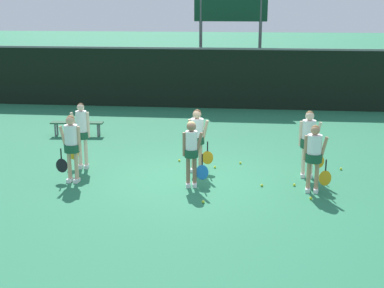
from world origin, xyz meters
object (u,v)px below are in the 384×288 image
player_4 (197,135)px  tennis_ball_2 (311,198)px  tennis_ball_3 (198,175)px  player_2 (314,153)px  player_3 (82,130)px  bench_courtside (77,124)px  tennis_ball_7 (203,202)px  tennis_ball_9 (341,169)px  tennis_ball_8 (305,160)px  tennis_ball_4 (262,185)px  tennis_ball_6 (189,177)px  scoreboard (231,10)px  tennis_ball_0 (215,167)px  tennis_ball_1 (240,163)px  player_5 (309,138)px  tennis_ball_5 (294,185)px  player_1 (192,148)px  player_0 (71,143)px  tennis_ball_10 (179,160)px

player_4 → tennis_ball_2: bearing=-25.4°
tennis_ball_3 → tennis_ball_2: bearing=-27.3°
player_2 → player_3: size_ratio=0.91×
bench_courtside → tennis_ball_7: (4.81, -5.81, -0.37)m
player_4 → tennis_ball_9: player_4 is taller
tennis_ball_2 → tennis_ball_8: tennis_ball_2 is taller
tennis_ball_4 → tennis_ball_6: size_ratio=1.01×
tennis_ball_8 → tennis_ball_9: bearing=-37.9°
bench_courtside → tennis_ball_2: 8.99m
scoreboard → player_4: (-0.40, -10.64, -3.03)m
tennis_ball_2 → tennis_ball_6: (-2.96, 1.23, -0.00)m
tennis_ball_0 → tennis_ball_9: bearing=3.6°
tennis_ball_1 → tennis_ball_4: (0.57, -1.84, -0.00)m
player_4 → tennis_ball_9: size_ratio=24.85×
tennis_ball_0 → tennis_ball_8: size_ratio=0.98×
bench_courtside → player_4: (4.43, -3.50, 0.60)m
tennis_ball_3 → player_2: bearing=-16.9°
bench_courtside → player_3: size_ratio=0.99×
player_5 → tennis_ball_4: (-1.17, -0.90, -1.01)m
tennis_ball_2 → tennis_ball_5: (-0.31, 0.91, -0.00)m
scoreboard → tennis_ball_5: scoreboard is taller
player_1 → tennis_ball_2: player_1 is taller
player_5 → tennis_ball_8: player_5 is taller
tennis_ball_6 → player_5: bearing=8.5°
scoreboard → player_5: size_ratio=3.05×
player_0 → tennis_ball_6: (2.87, 0.59, -0.99)m
player_2 → tennis_ball_5: 1.07m
player_4 → tennis_ball_2: player_4 is taller
player_1 → player_4: (0.01, 1.19, 0.04)m
player_3 → tennis_ball_3: player_3 is taller
player_3 → tennis_ball_0: bearing=-1.7°
tennis_ball_1 → tennis_ball_9: tennis_ball_9 is taller
tennis_ball_3 → bench_courtside: bearing=139.0°
tennis_ball_0 → tennis_ball_9: (3.40, 0.21, 0.00)m
player_1 → tennis_ball_4: (1.72, 0.16, -0.93)m
tennis_ball_2 → player_3: bearing=163.1°
player_0 → tennis_ball_3: player_0 is taller
bench_courtside → player_1: (4.42, -4.69, 0.56)m
tennis_ball_6 → tennis_ball_7: 1.80m
player_0 → tennis_ball_8: 6.52m
tennis_ball_5 → tennis_ball_6: tennis_ball_5 is taller
tennis_ball_0 → tennis_ball_6: same height
tennis_ball_5 → tennis_ball_0: bearing=148.6°
player_0 → tennis_ball_1: player_0 is taller
tennis_ball_3 → tennis_ball_10: tennis_ball_10 is taller
player_2 → player_4: 3.16m
player_5 → player_1: bearing=-155.9°
tennis_ball_6 → tennis_ball_7: size_ratio=0.99×
player_1 → tennis_ball_4: size_ratio=24.64×
scoreboard → tennis_ball_7: size_ratio=79.69×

